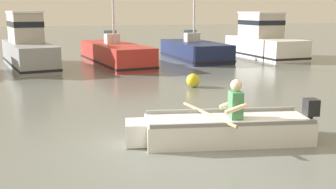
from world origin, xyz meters
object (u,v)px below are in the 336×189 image
at_px(moored_boat_grey, 27,47).
at_px(moored_boat_white, 263,41).
at_px(rowboat_with_person, 224,128).
at_px(moored_boat_red, 115,55).
at_px(moored_boat_navy, 195,51).
at_px(mooring_buoy, 193,80).

relative_size(moored_boat_grey, moored_boat_white, 1.14).
xyz_separation_m(moored_boat_grey, moored_boat_white, (11.83, 0.11, -0.02)).
xyz_separation_m(rowboat_with_person, moored_boat_grey, (-3.46, 12.17, 0.64)).
relative_size(moored_boat_grey, moored_boat_red, 0.96).
relative_size(moored_boat_navy, mooring_buoy, 11.29).
distance_m(rowboat_with_person, moored_boat_navy, 13.11).
bearing_deg(moored_boat_red, moored_boat_white, 3.58).
distance_m(moored_boat_red, mooring_buoy, 6.50).
bearing_deg(moored_boat_navy, moored_boat_red, -172.48).
distance_m(moored_boat_grey, moored_boat_red, 3.83).
bearing_deg(moored_boat_red, mooring_buoy, -78.94).
relative_size(rowboat_with_person, moored_boat_navy, 0.74).
bearing_deg(mooring_buoy, rowboat_with_person, -106.25).
xyz_separation_m(moored_boat_white, mooring_buoy, (-6.80, -6.88, -0.65)).
distance_m(rowboat_with_person, moored_boat_white, 14.87).
bearing_deg(rowboat_with_person, moored_boat_red, 88.40).
bearing_deg(mooring_buoy, moored_boat_navy, 67.26).
height_order(moored_boat_grey, moored_boat_navy, moored_boat_navy).
distance_m(moored_boat_grey, moored_boat_white, 11.83).
xyz_separation_m(rowboat_with_person, moored_boat_white, (8.37, 12.28, 0.62)).
bearing_deg(moored_boat_red, moored_boat_navy, 7.52).
height_order(moored_boat_grey, moored_boat_red, moored_boat_red).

